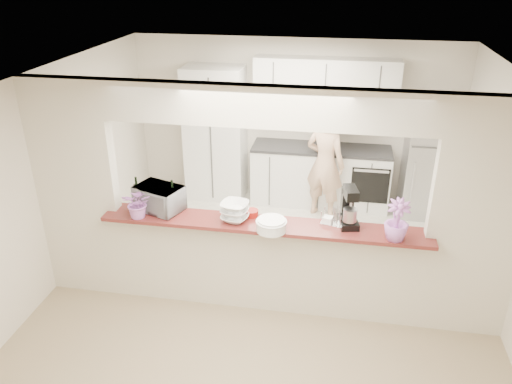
% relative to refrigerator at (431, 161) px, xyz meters
% --- Properties ---
extents(floor, '(6.00, 6.00, 0.00)m').
position_rel_refrigerator_xyz_m(floor, '(-2.05, -2.65, -0.85)').
color(floor, tan).
rests_on(floor, ground).
extents(tile_overlay, '(5.00, 2.90, 0.01)m').
position_rel_refrigerator_xyz_m(tile_overlay, '(-2.05, -1.10, -0.84)').
color(tile_overlay, beige).
rests_on(tile_overlay, floor).
extents(partition, '(5.00, 0.15, 2.50)m').
position_rel_refrigerator_xyz_m(partition, '(-2.05, -2.65, 0.63)').
color(partition, beige).
rests_on(partition, floor).
extents(bar_counter, '(3.40, 0.38, 1.09)m').
position_rel_refrigerator_xyz_m(bar_counter, '(-2.05, -2.65, -0.27)').
color(bar_counter, beige).
rests_on(bar_counter, floor).
extents(kitchen_cabinets, '(3.15, 0.62, 2.25)m').
position_rel_refrigerator_xyz_m(kitchen_cabinets, '(-2.24, 0.07, 0.12)').
color(kitchen_cabinets, silver).
rests_on(kitchen_cabinets, floor).
extents(refrigerator, '(0.75, 0.70, 1.70)m').
position_rel_refrigerator_xyz_m(refrigerator, '(0.00, 0.00, 0.00)').
color(refrigerator, '#A6A6AB').
rests_on(refrigerator, floor).
extents(flower_left, '(0.31, 0.27, 0.33)m').
position_rel_refrigerator_xyz_m(flower_left, '(-3.35, -2.80, 0.41)').
color(flower_left, '#CE6DBF').
rests_on(flower_left, bar_counter).
extents(wine_bottle_a, '(0.07, 0.07, 0.36)m').
position_rel_refrigerator_xyz_m(wine_bottle_a, '(-3.45, -2.58, 0.38)').
color(wine_bottle_a, black).
rests_on(wine_bottle_a, bar_counter).
extents(wine_bottle_b, '(0.07, 0.07, 0.35)m').
position_rel_refrigerator_xyz_m(wine_bottle_b, '(-3.05, -2.58, 0.38)').
color(wine_bottle_b, black).
rests_on(wine_bottle_b, bar_counter).
extents(toaster_oven, '(0.58, 0.48, 0.27)m').
position_rel_refrigerator_xyz_m(toaster_oven, '(-3.20, -2.60, 0.38)').
color(toaster_oven, '#A09FA4').
rests_on(toaster_oven, bar_counter).
extents(serving_bowls, '(0.33, 0.33, 0.21)m').
position_rel_refrigerator_xyz_m(serving_bowls, '(-2.35, -2.71, 0.34)').
color(serving_bowls, white).
rests_on(serving_bowls, bar_counter).
extents(plate_stack_a, '(0.28, 0.28, 0.13)m').
position_rel_refrigerator_xyz_m(plate_stack_a, '(-1.95, -2.84, 0.30)').
color(plate_stack_a, white).
rests_on(plate_stack_a, bar_counter).
extents(plate_stack_b, '(0.31, 0.31, 0.11)m').
position_rel_refrigerator_xyz_m(plate_stack_b, '(-1.95, -2.84, 0.29)').
color(plate_stack_b, white).
rests_on(plate_stack_b, bar_counter).
extents(red_bowl, '(0.14, 0.14, 0.07)m').
position_rel_refrigerator_xyz_m(red_bowl, '(-2.20, -2.57, 0.27)').
color(red_bowl, maroon).
rests_on(red_bowl, bar_counter).
extents(tan_bowl, '(0.14, 0.14, 0.07)m').
position_rel_refrigerator_xyz_m(tan_bowl, '(-2.00, -2.68, 0.27)').
color(tan_bowl, tan).
rests_on(tan_bowl, bar_counter).
extents(utensil_caddy, '(0.25, 0.18, 0.21)m').
position_rel_refrigerator_xyz_m(utensil_caddy, '(-1.36, -2.60, 0.33)').
color(utensil_caddy, silver).
rests_on(utensil_caddy, bar_counter).
extents(stand_mixer, '(0.24, 0.32, 0.42)m').
position_rel_refrigerator_xyz_m(stand_mixer, '(-1.20, -2.59, 0.43)').
color(stand_mixer, black).
rests_on(stand_mixer, bar_counter).
extents(flower_right, '(0.26, 0.26, 0.42)m').
position_rel_refrigerator_xyz_m(flower_right, '(-0.75, -2.80, 0.45)').
color(flower_right, '#C76FCE').
rests_on(flower_right, bar_counter).
extents(person, '(0.71, 0.61, 1.65)m').
position_rel_refrigerator_xyz_m(person, '(-1.52, -0.35, -0.02)').
color(person, '#D4A98A').
rests_on(person, floor).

